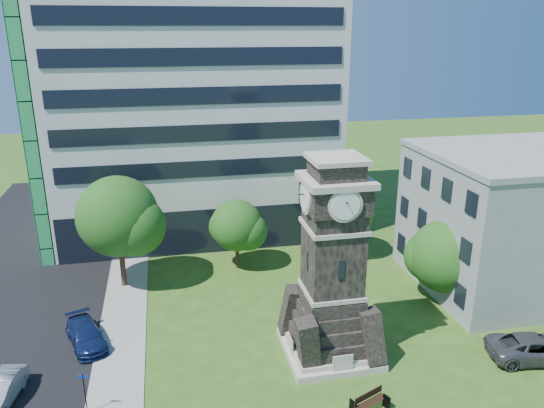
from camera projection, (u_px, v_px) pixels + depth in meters
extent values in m
plane|color=#2E5217|center=(289.00, 378.00, 29.94)|extent=(160.00, 160.00, 0.00)
cube|color=gray|center=(121.00, 347.00, 32.73)|extent=(3.00, 70.00, 0.06)
cube|color=beige|center=(329.00, 348.00, 32.32)|extent=(5.40, 5.40, 0.40)
cube|color=beige|center=(329.00, 344.00, 32.20)|extent=(4.80, 4.80, 0.30)
cube|color=black|center=(333.00, 243.00, 30.08)|extent=(3.00, 3.00, 6.40)
cube|color=beige|center=(331.00, 290.00, 31.04)|extent=(3.25, 3.25, 0.25)
cube|color=beige|center=(334.00, 226.00, 29.77)|extent=(3.25, 3.25, 0.25)
cube|color=black|center=(341.00, 270.00, 28.99)|extent=(0.35, 0.08, 1.10)
cube|color=black|center=(335.00, 196.00, 29.19)|extent=(3.30, 3.30, 1.60)
cube|color=beige|center=(336.00, 180.00, 28.91)|extent=(3.70, 3.70, 0.35)
cylinder|color=white|center=(346.00, 206.00, 27.55)|extent=(1.56, 0.06, 1.56)
cylinder|color=white|center=(304.00, 198.00, 28.85)|extent=(0.06, 1.56, 1.56)
cube|color=black|center=(336.00, 169.00, 28.71)|extent=(2.60, 2.60, 0.90)
cube|color=beige|center=(337.00, 159.00, 28.52)|extent=(3.00, 3.00, 0.25)
cube|color=silver|center=(193.00, 82.00, 49.02)|extent=(25.00, 15.00, 28.00)
cube|color=black|center=(205.00, 230.00, 46.16)|extent=(24.50, 0.80, 4.00)
cube|color=gray|center=(524.00, 221.00, 39.66)|extent=(15.00, 12.00, 10.00)
cube|color=gray|center=(535.00, 153.00, 38.00)|extent=(15.20, 12.20, 0.40)
imported|color=#111F4B|center=(86.00, 335.00, 32.90)|extent=(3.26, 4.92, 1.33)
imported|color=#46454A|center=(535.00, 348.00, 31.41)|extent=(5.85, 3.38, 1.53)
cube|color=black|center=(353.00, 407.00, 27.10)|extent=(0.06, 0.49, 0.76)
cube|color=black|center=(386.00, 402.00, 27.46)|extent=(0.06, 0.49, 0.76)
cube|color=#301E10|center=(370.00, 403.00, 27.24)|extent=(1.95, 0.52, 0.04)
cube|color=#301E10|center=(369.00, 395.00, 27.37)|extent=(1.95, 0.04, 0.43)
cylinder|color=black|center=(85.00, 394.00, 26.82)|extent=(0.06, 0.06, 2.36)
cube|color=#0D2595|center=(83.00, 377.00, 26.49)|extent=(0.57, 0.04, 0.14)
cylinder|color=#332114|center=(123.00, 266.00, 40.10)|extent=(0.40, 0.40, 3.28)
sphere|color=#305B1B|center=(118.00, 216.00, 38.82)|extent=(5.99, 5.99, 5.99)
sphere|color=#305B1B|center=(135.00, 226.00, 38.70)|extent=(4.49, 4.49, 4.49)
sphere|color=#305B1B|center=(104.00, 218.00, 39.43)|extent=(4.19, 4.19, 4.19)
cylinder|color=#332114|center=(237.00, 255.00, 43.28)|extent=(0.32, 0.32, 2.16)
sphere|color=#2D681F|center=(237.00, 225.00, 42.44)|extent=(4.18, 4.18, 4.18)
sphere|color=#2D681F|center=(248.00, 231.00, 42.35)|extent=(3.13, 3.13, 3.13)
sphere|color=#2D681F|center=(227.00, 226.00, 42.86)|extent=(2.92, 2.92, 2.92)
cylinder|color=#332114|center=(335.00, 242.00, 45.45)|extent=(0.41, 0.41, 2.56)
sphere|color=#25591A|center=(336.00, 208.00, 44.46)|extent=(5.22, 5.22, 5.22)
sphere|color=#25591A|center=(350.00, 214.00, 44.33)|extent=(3.91, 3.91, 3.91)
sphere|color=#25591A|center=(323.00, 209.00, 44.97)|extent=(3.65, 3.65, 3.65)
cylinder|color=#332114|center=(443.00, 287.00, 38.15)|extent=(0.32, 0.32, 2.02)
sphere|color=#2A581A|center=(446.00, 256.00, 37.37)|extent=(5.21, 5.21, 5.21)
sphere|color=#2A581A|center=(463.00, 263.00, 37.21)|extent=(3.91, 3.91, 3.91)
sphere|color=#2A581A|center=(430.00, 256.00, 37.86)|extent=(3.64, 3.64, 3.64)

